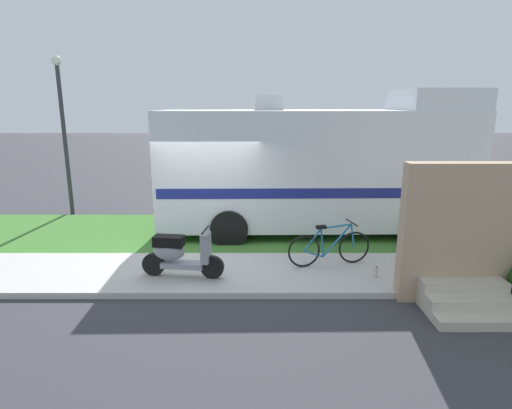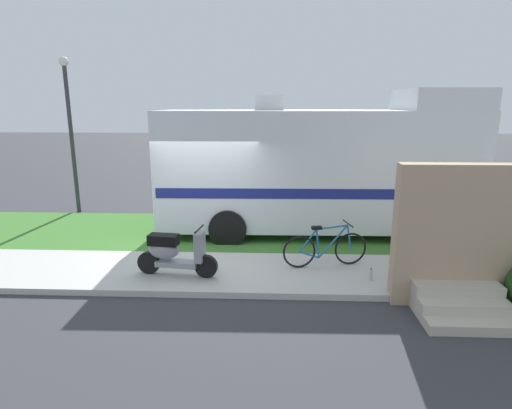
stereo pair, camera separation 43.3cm
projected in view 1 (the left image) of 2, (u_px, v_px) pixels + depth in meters
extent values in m
plane|color=#38383D|center=(203.00, 255.00, 9.42)|extent=(80.00, 80.00, 0.00)
cube|color=beige|center=(196.00, 274.00, 8.24)|extent=(24.00, 2.00, 0.12)
cube|color=#3D752D|center=(210.00, 233.00, 10.87)|extent=(24.00, 3.40, 0.08)
cube|color=silver|center=(312.00, 167.00, 10.69)|extent=(7.79, 2.46, 2.87)
cube|color=silver|center=(433.00, 100.00, 10.35)|extent=(1.84, 2.24, 0.50)
cube|color=navy|center=(311.00, 184.00, 10.79)|extent=(7.63, 2.47, 0.24)
cube|color=black|center=(462.00, 147.00, 10.65)|extent=(0.11, 1.97, 0.90)
cube|color=silver|center=(267.00, 103.00, 10.28)|extent=(0.71, 0.61, 0.36)
cylinder|color=black|center=(387.00, 205.00, 12.12)|extent=(0.90, 0.30, 0.90)
cylinder|color=black|center=(417.00, 227.00, 9.96)|extent=(0.90, 0.30, 0.90)
cylinder|color=black|center=(231.00, 206.00, 12.02)|extent=(0.90, 0.30, 0.90)
cylinder|color=black|center=(227.00, 229.00, 9.86)|extent=(0.90, 0.30, 0.90)
cylinder|color=black|center=(211.00, 267.00, 7.83)|extent=(0.45, 0.15, 0.44)
cylinder|color=black|center=(152.00, 264.00, 7.96)|extent=(0.45, 0.15, 0.44)
cube|color=gray|center=(181.00, 265.00, 7.89)|extent=(0.83, 0.38, 0.10)
cube|color=black|center=(167.00, 241.00, 7.81)|extent=(0.59, 0.33, 0.20)
ellipsoid|color=gray|center=(167.00, 251.00, 7.86)|extent=(0.63, 0.37, 0.36)
cube|color=gray|center=(204.00, 248.00, 7.75)|extent=(0.18, 0.34, 0.56)
cylinder|color=black|center=(203.00, 230.00, 7.67)|extent=(0.10, 0.50, 0.04)
sphere|color=white|center=(204.00, 239.00, 7.71)|extent=(0.12, 0.12, 0.12)
torus|color=black|center=(352.00, 247.00, 8.57)|extent=(0.66, 0.18, 0.67)
torus|color=black|center=(302.00, 251.00, 8.35)|extent=(0.66, 0.18, 0.67)
cylinder|color=#1E6699|center=(335.00, 240.00, 8.45)|extent=(0.60, 0.16, 0.68)
cylinder|color=#1E6699|center=(320.00, 243.00, 8.39)|extent=(0.11, 0.06, 0.60)
cylinder|color=#1E6699|center=(334.00, 226.00, 8.37)|extent=(0.64, 0.17, 0.09)
cylinder|color=#1E6699|center=(312.00, 254.00, 8.41)|extent=(0.42, 0.12, 0.18)
cylinder|color=#1E6699|center=(311.00, 240.00, 8.33)|extent=(0.37, 0.11, 0.47)
cylinder|color=#1E6699|center=(351.00, 236.00, 8.50)|extent=(0.13, 0.06, 0.51)
cube|color=black|center=(319.00, 227.00, 8.30)|extent=(0.22, 0.14, 0.06)
cylinder|color=black|center=(349.00, 222.00, 8.43)|extent=(0.14, 0.51, 0.03)
cube|color=#1E478C|center=(336.00, 168.00, 15.22)|extent=(2.40, 2.03, 1.53)
cube|color=black|center=(336.00, 155.00, 15.11)|extent=(2.29, 2.05, 0.44)
cube|color=#1E478C|center=(266.00, 180.00, 15.17)|extent=(2.91, 2.06, 0.71)
cylinder|color=black|center=(334.00, 181.00, 16.28)|extent=(0.77, 0.28, 0.76)
cylinder|color=black|center=(346.00, 191.00, 14.50)|extent=(0.77, 0.28, 0.76)
cylinder|color=black|center=(255.00, 182.00, 16.10)|extent=(0.77, 0.28, 0.76)
cylinder|color=black|center=(259.00, 192.00, 14.32)|extent=(0.77, 0.28, 0.76)
cube|color=#BCB29E|center=(468.00, 311.00, 6.70)|extent=(1.40, 0.96, 0.16)
cube|color=#BCB29E|center=(465.00, 298.00, 6.82)|extent=(1.40, 0.64, 0.16)
cube|color=#BCB29E|center=(461.00, 284.00, 6.94)|extent=(1.40, 0.32, 0.16)
cube|color=tan|center=(458.00, 233.00, 7.05)|extent=(2.00, 0.30, 2.40)
cylinder|color=#B2B2B7|center=(374.00, 273.00, 7.88)|extent=(0.07, 0.07, 0.18)
cylinder|color=#B2B2B7|center=(374.00, 268.00, 7.85)|extent=(0.03, 0.03, 0.04)
cylinder|color=black|center=(375.00, 267.00, 7.85)|extent=(0.03, 0.03, 0.01)
cylinder|color=navy|center=(466.00, 259.00, 8.61)|extent=(0.07, 0.07, 0.19)
cylinder|color=navy|center=(467.00, 254.00, 8.58)|extent=(0.03, 0.03, 0.04)
cylinder|color=black|center=(467.00, 253.00, 8.58)|extent=(0.03, 0.03, 0.01)
cylinder|color=#333338|center=(63.00, 143.00, 12.38)|extent=(0.12, 0.12, 4.40)
sphere|color=silver|center=(54.00, 60.00, 11.83)|extent=(0.28, 0.28, 0.28)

